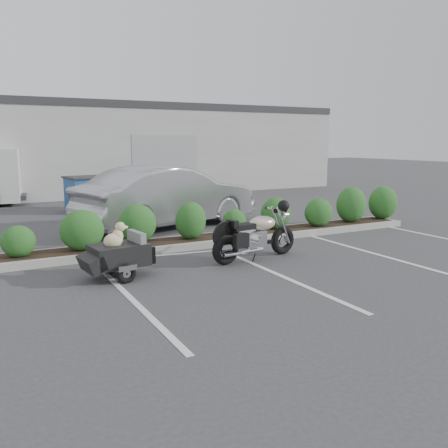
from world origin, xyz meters
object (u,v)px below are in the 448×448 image
motorcycle (256,236)px  sedan (168,197)px  pet_trailer (118,254)px  dumpster (94,193)px

motorcycle → sedan: (-0.21, 4.22, 0.37)m
motorcycle → pet_trailer: size_ratio=1.24×
motorcycle → pet_trailer: (-2.78, 0.02, -0.06)m
dumpster → pet_trailer: bearing=-109.3°
motorcycle → sedan: sedan is taller
motorcycle → sedan: bearing=84.9°
sedan → motorcycle: bearing=166.3°
pet_trailer → motorcycle: bearing=-8.3°
motorcycle → dumpster: bearing=90.8°
sedan → dumpster: size_ratio=2.60×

